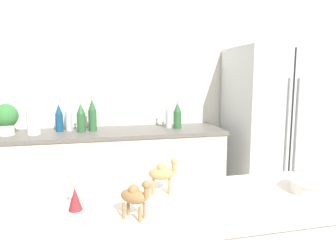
{
  "coord_description": "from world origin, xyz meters",
  "views": [
    {
      "loc": [
        -0.49,
        -0.55,
        1.46
      ],
      "look_at": [
        -0.03,
        1.45,
        1.16
      ],
      "focal_mm": 32.0,
      "sensor_mm": 36.0,
      "label": 1
    }
  ],
  "objects_px": {
    "back_bottle_2": "(169,115)",
    "back_bottle_4": "(81,118)",
    "paper_towel_roll": "(33,121)",
    "fruit_bowl": "(315,185)",
    "potted_plant": "(6,118)",
    "back_bottle_3": "(59,118)",
    "back_bottle_1": "(177,115)",
    "camel_figurine": "(135,196)",
    "wise_man_figurine_crimson": "(75,197)",
    "back_bottle_0": "(69,117)",
    "refrigerator": "(269,131)",
    "back_bottle_5": "(92,115)",
    "camel_figurine_second": "(163,173)"
  },
  "relations": [
    {
      "from": "back_bottle_2",
      "to": "back_bottle_4",
      "type": "height_order",
      "value": "back_bottle_2"
    },
    {
      "from": "potted_plant",
      "to": "camel_figurine_second",
      "type": "bearing_deg",
      "value": -58.42
    },
    {
      "from": "potted_plant",
      "to": "back_bottle_2",
      "type": "bearing_deg",
      "value": 1.92
    },
    {
      "from": "back_bottle_5",
      "to": "potted_plant",
      "type": "bearing_deg",
      "value": -175.26
    },
    {
      "from": "paper_towel_roll",
      "to": "fruit_bowl",
      "type": "xyz_separation_m",
      "value": [
        1.48,
        -1.86,
        -0.06
      ]
    },
    {
      "from": "back_bottle_4",
      "to": "fruit_bowl",
      "type": "bearing_deg",
      "value": -61.04
    },
    {
      "from": "potted_plant",
      "to": "wise_man_figurine_crimson",
      "type": "height_order",
      "value": "potted_plant"
    },
    {
      "from": "potted_plant",
      "to": "wise_man_figurine_crimson",
      "type": "xyz_separation_m",
      "value": [
        0.73,
        -1.84,
        -0.07
      ]
    },
    {
      "from": "potted_plant",
      "to": "paper_towel_roll",
      "type": "height_order",
      "value": "potted_plant"
    },
    {
      "from": "back_bottle_3",
      "to": "wise_man_figurine_crimson",
      "type": "distance_m",
      "value": 1.95
    },
    {
      "from": "back_bottle_1",
      "to": "fruit_bowl",
      "type": "distance_m",
      "value": 1.91
    },
    {
      "from": "back_bottle_4",
      "to": "back_bottle_2",
      "type": "bearing_deg",
      "value": 1.63
    },
    {
      "from": "back_bottle_1",
      "to": "paper_towel_roll",
      "type": "bearing_deg",
      "value": -178.25
    },
    {
      "from": "camel_figurine",
      "to": "back_bottle_5",
      "type": "bearing_deg",
      "value": 95.01
    },
    {
      "from": "paper_towel_roll",
      "to": "back_bottle_0",
      "type": "xyz_separation_m",
      "value": [
        0.3,
        0.13,
        0.02
      ]
    },
    {
      "from": "potted_plant",
      "to": "paper_towel_roll",
      "type": "distance_m",
      "value": 0.24
    },
    {
      "from": "paper_towel_roll",
      "to": "wise_man_figurine_crimson",
      "type": "xyz_separation_m",
      "value": [
        0.49,
        -1.81,
        -0.04
      ]
    },
    {
      "from": "fruit_bowl",
      "to": "camel_figurine",
      "type": "distance_m",
      "value": 0.78
    },
    {
      "from": "refrigerator",
      "to": "back_bottle_1",
      "type": "xyz_separation_m",
      "value": [
        -1.01,
        0.09,
        0.18
      ]
    },
    {
      "from": "potted_plant",
      "to": "back_bottle_4",
      "type": "relative_size",
      "value": 1.01
    },
    {
      "from": "refrigerator",
      "to": "camel_figurine",
      "type": "xyz_separation_m",
      "value": [
        -1.68,
        -1.88,
        0.17
      ]
    },
    {
      "from": "potted_plant",
      "to": "wise_man_figurine_crimson",
      "type": "relative_size",
      "value": 2.41
    },
    {
      "from": "potted_plant",
      "to": "back_bottle_5",
      "type": "relative_size",
      "value": 0.89
    },
    {
      "from": "back_bottle_1",
      "to": "back_bottle_2",
      "type": "xyz_separation_m",
      "value": [
        -0.08,
        0.03,
        0.01
      ]
    },
    {
      "from": "back_bottle_0",
      "to": "back_bottle_5",
      "type": "height_order",
      "value": "back_bottle_5"
    },
    {
      "from": "back_bottle_0",
      "to": "refrigerator",
      "type": "bearing_deg",
      "value": -4.84
    },
    {
      "from": "paper_towel_roll",
      "to": "back_bottle_1",
      "type": "distance_m",
      "value": 1.37
    },
    {
      "from": "camel_figurine_second",
      "to": "camel_figurine",
      "type": "bearing_deg",
      "value": -124.56
    },
    {
      "from": "back_bottle_1",
      "to": "fruit_bowl",
      "type": "height_order",
      "value": "back_bottle_1"
    },
    {
      "from": "potted_plant",
      "to": "back_bottle_3",
      "type": "xyz_separation_m",
      "value": [
        0.44,
        0.09,
        -0.03
      ]
    },
    {
      "from": "back_bottle_1",
      "to": "refrigerator",
      "type": "bearing_deg",
      "value": -5.03
    },
    {
      "from": "back_bottle_3",
      "to": "back_bottle_2",
      "type": "bearing_deg",
      "value": -2.13
    },
    {
      "from": "fruit_bowl",
      "to": "back_bottle_1",
      "type": "bearing_deg",
      "value": 93.12
    },
    {
      "from": "camel_figurine",
      "to": "wise_man_figurine_crimson",
      "type": "bearing_deg",
      "value": 150.44
    },
    {
      "from": "back_bottle_2",
      "to": "back_bottle_4",
      "type": "bearing_deg",
      "value": -178.37
    },
    {
      "from": "potted_plant",
      "to": "back_bottle_2",
      "type": "distance_m",
      "value": 1.52
    },
    {
      "from": "refrigerator",
      "to": "potted_plant",
      "type": "height_order",
      "value": "refrigerator"
    },
    {
      "from": "back_bottle_0",
      "to": "back_bottle_4",
      "type": "bearing_deg",
      "value": -32.96
    },
    {
      "from": "camel_figurine",
      "to": "wise_man_figurine_crimson",
      "type": "height_order",
      "value": "camel_figurine"
    },
    {
      "from": "potted_plant",
      "to": "camel_figurine_second",
      "type": "distance_m",
      "value": 2.06
    },
    {
      "from": "potted_plant",
      "to": "camel_figurine",
      "type": "bearing_deg",
      "value": -64.45
    },
    {
      "from": "back_bottle_1",
      "to": "back_bottle_3",
      "type": "height_order",
      "value": "back_bottle_1"
    },
    {
      "from": "potted_plant",
      "to": "back_bottle_1",
      "type": "bearing_deg",
      "value": 0.61
    },
    {
      "from": "back_bottle_1",
      "to": "back_bottle_5",
      "type": "distance_m",
      "value": 0.85
    },
    {
      "from": "back_bottle_3",
      "to": "wise_man_figurine_crimson",
      "type": "xyz_separation_m",
      "value": [
        0.28,
        -1.93,
        -0.04
      ]
    },
    {
      "from": "back_bottle_0",
      "to": "back_bottle_3",
      "type": "bearing_deg",
      "value": -171.27
    },
    {
      "from": "potted_plant",
      "to": "back_bottle_0",
      "type": "height_order",
      "value": "back_bottle_0"
    },
    {
      "from": "fruit_bowl",
      "to": "wise_man_figurine_crimson",
      "type": "relative_size",
      "value": 1.83
    },
    {
      "from": "potted_plant",
      "to": "back_bottle_3",
      "type": "height_order",
      "value": "potted_plant"
    },
    {
      "from": "back_bottle_2",
      "to": "back_bottle_4",
      "type": "xyz_separation_m",
      "value": [
        -0.87,
        -0.02,
        -0.0
      ]
    }
  ]
}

